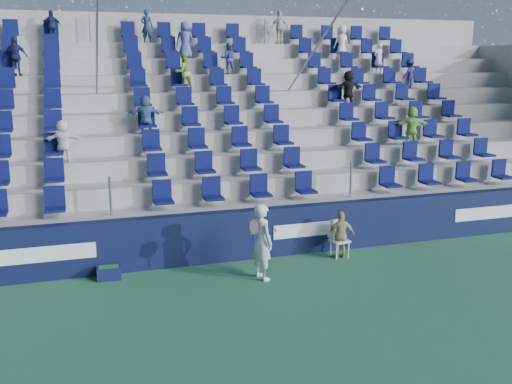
% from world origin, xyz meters
% --- Properties ---
extents(ground, '(70.00, 70.00, 0.00)m').
position_xyz_m(ground, '(0.00, 0.00, 0.00)').
color(ground, '#296140').
rests_on(ground, ground).
extents(sponsor_wall, '(24.00, 0.32, 1.20)m').
position_xyz_m(sponsor_wall, '(0.00, 3.15, 0.60)').
color(sponsor_wall, '#0E1435').
rests_on(sponsor_wall, ground).
extents(grandstand, '(24.00, 8.17, 6.63)m').
position_xyz_m(grandstand, '(-0.00, 8.24, 2.14)').
color(grandstand, '#AAAAA5').
rests_on(grandstand, ground).
extents(tennis_player, '(0.69, 0.70, 1.68)m').
position_xyz_m(tennis_player, '(0.02, 1.79, 0.84)').
color(tennis_player, silver).
rests_on(tennis_player, ground).
extents(line_judge_chair, '(0.45, 0.46, 0.90)m').
position_xyz_m(line_judge_chair, '(2.24, 2.64, 0.51)').
color(line_judge_chair, white).
rests_on(line_judge_chair, ground).
extents(line_judge, '(0.70, 0.35, 1.15)m').
position_xyz_m(line_judge, '(2.24, 2.50, 0.57)').
color(line_judge, tan).
rests_on(line_judge, ground).
extents(ball_bin, '(0.52, 0.35, 0.29)m').
position_xyz_m(ball_bin, '(-3.16, 2.75, 0.16)').
color(ball_bin, '#10153D').
rests_on(ball_bin, ground).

